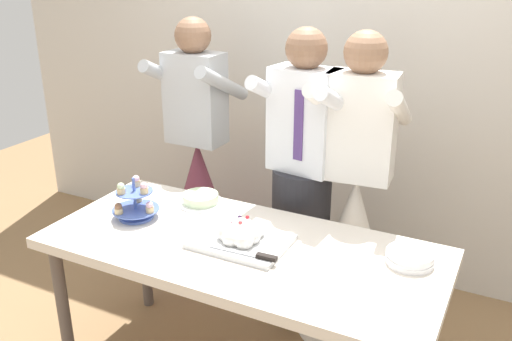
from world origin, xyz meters
name	(u,v)px	position (x,y,z in m)	size (l,w,h in m)	color
rear_wall	(348,48)	(0.00, 1.38, 1.45)	(5.20, 0.10, 2.90)	beige
dessert_table	(241,258)	(0.00, 0.00, 0.70)	(1.80, 0.80, 0.78)	silver
cupcake_stand	(135,203)	(-0.58, 0.00, 0.85)	(0.23, 0.23, 0.21)	#4C66B2
main_cake_tray	(241,235)	(0.00, 0.00, 0.82)	(0.44, 0.31, 0.13)	silver
plate_stack	(410,257)	(0.71, 0.17, 0.80)	(0.20, 0.20, 0.05)	white
round_cake	(201,199)	(-0.39, 0.28, 0.80)	(0.24, 0.24, 0.06)	white
person_groom	(302,199)	(0.03, 0.63, 0.75)	(0.52, 0.54, 1.66)	#232328
person_bride	(353,236)	(0.32, 0.65, 0.58)	(0.56, 0.56, 1.66)	white
person_guest	(199,193)	(-0.72, 0.77, 0.58)	(0.56, 0.56, 1.66)	brown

